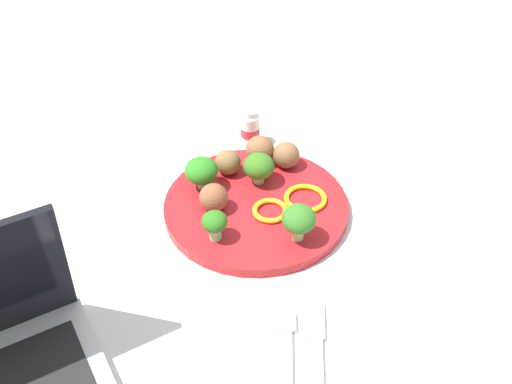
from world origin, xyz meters
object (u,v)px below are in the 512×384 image
(plate, at_px, (256,206))
(broccoli_floret_center, at_px, (259,167))
(meatball_mid_right, at_px, (286,155))
(pepper_ring_center, at_px, (305,196))
(broccoli_floret_back_left, at_px, (201,171))
(knife, at_px, (317,346))
(fork, at_px, (287,347))
(meatball_near_rim, at_px, (228,162))
(meatball_back_right, at_px, (260,150))
(broccoli_floret_mid_right, at_px, (215,223))
(yogurt_bottle, at_px, (252,129))
(broccoli_floret_near_rim, at_px, (299,220))
(meatball_center, at_px, (214,198))
(napkin, at_px, (302,354))
(pepper_ring_mid_left, at_px, (270,211))

(plate, relative_size, broccoli_floret_center, 5.54)
(meatball_mid_right, bearing_deg, pepper_ring_center, -165.88)
(broccoli_floret_back_left, distance_m, pepper_ring_center, 0.16)
(broccoli_floret_center, distance_m, knife, 0.31)
(broccoli_floret_center, relative_size, fork, 0.42)
(broccoli_floret_center, height_order, pepper_ring_center, broccoli_floret_center)
(meatball_near_rim, xyz_separation_m, pepper_ring_center, (-0.07, -0.12, -0.02))
(pepper_ring_center, bearing_deg, fork, 168.53)
(meatball_back_right, height_order, fork, meatball_back_right)
(broccoli_floret_mid_right, distance_m, yogurt_bottle, 0.26)
(broccoli_floret_back_left, height_order, meatball_near_rim, broccoli_floret_back_left)
(broccoli_floret_near_rim, relative_size, pepper_ring_center, 0.86)
(meatball_near_rim, bearing_deg, fork, -169.25)
(broccoli_floret_back_left, height_order, pepper_ring_center, broccoli_floret_back_left)
(meatball_back_right, xyz_separation_m, meatball_center, (-0.11, 0.08, -0.00))
(broccoli_floret_center, bearing_deg, knife, -170.44)
(broccoli_floret_mid_right, relative_size, knife, 0.31)
(fork, relative_size, knife, 0.83)
(plate, bearing_deg, broccoli_floret_center, -8.11)
(broccoli_floret_back_left, relative_size, meatball_center, 1.22)
(meatball_back_right, distance_m, fork, 0.36)
(broccoli_floret_mid_right, distance_m, meatball_mid_right, 0.20)
(plate, height_order, meatball_center, meatball_center)
(broccoli_floret_center, relative_size, yogurt_bottle, 0.77)
(broccoli_floret_near_rim, xyz_separation_m, pepper_ring_center, (0.09, -0.02, -0.03))
(broccoli_floret_mid_right, distance_m, meatball_near_rim, 0.15)
(napkin, bearing_deg, knife, -70.57)
(broccoli_floret_mid_right, distance_m, broccoli_floret_back_left, 0.12)
(pepper_ring_mid_left, bearing_deg, knife, -170.46)
(pepper_ring_mid_left, height_order, yogurt_bottle, yogurt_bottle)
(broccoli_floret_near_rim, relative_size, napkin, 0.33)
(meatball_back_right, bearing_deg, broccoli_floret_mid_right, 157.36)
(meatball_near_rim, distance_m, pepper_ring_center, 0.14)
(broccoli_floret_center, bearing_deg, fork, -177.11)
(meatball_back_right, relative_size, meatball_center, 1.10)
(broccoli_floret_near_rim, height_order, meatball_center, broccoli_floret_near_rim)
(meatball_back_right, height_order, yogurt_bottle, yogurt_bottle)
(broccoli_floret_back_left, distance_m, meatball_mid_right, 0.14)
(pepper_ring_mid_left, height_order, knife, pepper_ring_mid_left)
(broccoli_floret_center, relative_size, meatball_center, 1.17)
(plate, distance_m, broccoli_floret_mid_right, 0.10)
(pepper_ring_mid_left, bearing_deg, fork, -179.31)
(broccoli_floret_back_left, relative_size, meatball_near_rim, 1.28)
(plate, bearing_deg, broccoli_floret_back_left, 63.38)
(yogurt_bottle, bearing_deg, meatball_back_right, -173.88)
(broccoli_floret_near_rim, bearing_deg, meatball_center, 59.05)
(knife, bearing_deg, fork, 87.62)
(broccoli_floret_back_left, distance_m, napkin, 0.33)
(plate, distance_m, pepper_ring_center, 0.08)
(meatball_near_rim, relative_size, meatball_center, 0.96)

